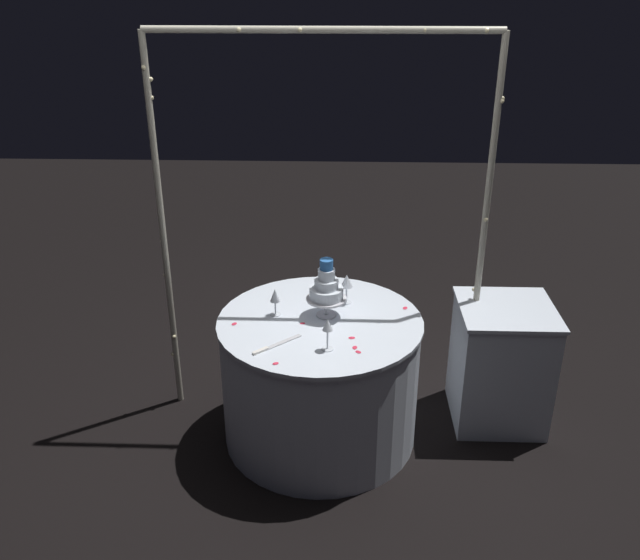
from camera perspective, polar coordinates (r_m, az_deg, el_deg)
ground_plane at (r=4.01m, az=0.00°, el=-12.90°), size 12.00×12.00×0.00m
decorative_arch at (r=3.61m, az=0.15°, el=8.21°), size 1.84×0.06×2.21m
main_table at (r=3.79m, az=0.00°, el=-8.43°), size 1.11×1.11×0.75m
side_table at (r=4.07m, az=15.14°, el=-6.87°), size 0.54×0.54×0.74m
tiered_cake at (r=3.56m, az=0.55°, el=-0.72°), size 0.22×0.22×0.33m
wine_glass_0 at (r=3.61m, az=-3.86°, el=-1.44°), size 0.06×0.06×0.15m
wine_glass_1 at (r=3.27m, az=0.65°, el=-4.04°), size 0.06×0.06×0.17m
wine_glass_2 at (r=3.72m, az=2.29°, el=-0.16°), size 0.07×0.07×0.17m
cake_knife at (r=3.36m, az=-3.95°, el=-5.61°), size 0.23×0.21×0.01m
rose_petal_0 at (r=3.35m, az=2.99°, el=-5.78°), size 0.03×0.04×0.00m
rose_petal_1 at (r=3.31m, az=3.29°, el=-6.15°), size 0.04×0.04×0.00m
rose_petal_2 at (r=3.56m, az=-1.50°, el=-3.72°), size 0.03×0.02×0.00m
rose_petal_3 at (r=3.22m, az=-3.81°, el=-7.13°), size 0.04×0.03×0.00m
rose_petal_4 at (r=3.43m, az=2.73°, el=-4.95°), size 0.04×0.03×0.00m
rose_petal_5 at (r=3.81m, az=0.90°, el=-1.67°), size 0.04×0.05×0.00m
rose_petal_6 at (r=3.58m, az=-7.34°, el=-3.73°), size 0.04×0.04×0.00m
rose_petal_7 at (r=3.79m, az=1.24°, el=-1.80°), size 0.04×0.04×0.00m
rose_petal_8 at (r=3.74m, az=7.28°, el=-2.38°), size 0.04×0.04×0.00m
rose_petal_9 at (r=3.77m, az=-0.63°, el=-1.93°), size 0.03×0.03×0.00m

